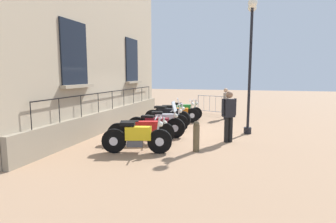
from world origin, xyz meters
The scene contains 14 objects.
ground_plane centered at (0.00, 0.00, 0.00)m, with size 60.00×60.00×0.00m, color #9E7A5B.
building_facade centered at (-2.66, 0.00, 3.59)m, with size 0.82×10.78×7.44m.
motorcycle_yellow centered at (0.08, -3.10, 0.44)m, with size 2.00×0.71×1.05m.
motorcycle_red centered at (-0.21, -2.04, 0.42)m, with size 2.13×0.89×0.87m.
motorcycle_maroon centered at (-0.03, -1.01, 0.44)m, with size 2.14×0.58×1.30m.
motorcycle_silver centered at (-0.03, 0.01, 0.43)m, with size 1.92×0.71×1.32m.
motorcycle_black centered at (-0.17, 0.99, 0.45)m, with size 2.07×0.71×1.01m.
motorcycle_orange centered at (-0.07, 2.12, 0.44)m, with size 2.17×0.71×1.07m.
motorcycle_green centered at (0.06, 3.11, 0.41)m, with size 1.90×0.69×1.00m.
lamppost centered at (3.15, 0.45, 3.22)m, with size 0.32×1.02×4.87m.
crowd_barrier centered at (1.26, 5.36, 0.56)m, with size 1.79×0.65×1.05m.
bollard centered at (1.68, -2.50, 0.46)m, with size 0.19×0.19×0.91m.
pedestrian_standing centered at (2.08, 3.71, 0.87)m, with size 0.26×0.53×1.55m.
pedestrian_walking centered at (2.51, -1.09, 0.96)m, with size 0.46×0.38×1.70m.
Camera 1 is at (3.00, -10.33, 2.25)m, focal length 29.62 mm.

